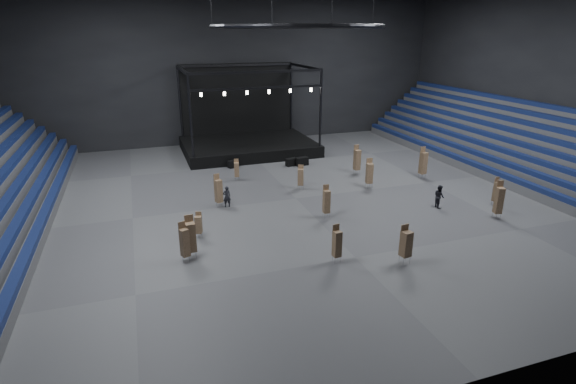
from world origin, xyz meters
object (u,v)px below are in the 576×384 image
object	(u,v)px
chair_stack_0	(185,242)
chair_stack_11	(499,200)
chair_stack_5	(406,243)
flight_case_left	(233,164)
chair_stack_9	(337,243)
chair_stack_2	(191,236)
chair_stack_7	(237,169)
flight_case_mid	(291,162)
stage	(247,138)
chair_stack_8	(497,191)
chair_stack_1	(199,224)
chair_stack_13	(326,201)
chair_stack_12	(423,162)
chair_stack_6	(218,190)
crew_member	(439,196)
chair_stack_3	(369,173)
flight_case_right	(302,161)
chair_stack_4	(301,177)
man_center	(227,197)
chair_stack_10	(357,159)

from	to	relation	value
chair_stack_0	chair_stack_11	world-z (taller)	chair_stack_11
chair_stack_0	chair_stack_5	bearing A→B (deg)	-42.91
flight_case_left	chair_stack_9	distance (m)	20.84
chair_stack_2	chair_stack_7	xyz separation A→B (m)	(5.75, 13.46, -0.36)
flight_case_left	flight_case_mid	world-z (taller)	flight_case_mid
stage	chair_stack_5	xyz separation A→B (m)	(2.41, -28.22, -0.19)
chair_stack_9	chair_stack_5	bearing A→B (deg)	-26.26
flight_case_left	chair_stack_11	distance (m)	24.04
chair_stack_8	chair_stack_1	bearing A→B (deg)	164.94
chair_stack_7	chair_stack_13	size ratio (longest dim) A/B	0.80
chair_stack_0	chair_stack_12	size ratio (longest dim) A/B	0.85
chair_stack_9	stage	bearing A→B (deg)	81.63
chair_stack_6	crew_member	xyz separation A→B (m)	(15.86, -5.46, -0.46)
chair_stack_3	crew_member	bearing A→B (deg)	-49.23
chair_stack_8	chair_stack_12	bearing A→B (deg)	89.14
chair_stack_0	chair_stack_9	distance (m)	8.80
chair_stack_6	chair_stack_8	xyz separation A→B (m)	(20.16, -6.68, -0.14)
flight_case_right	chair_stack_7	size ratio (longest dim) A/B	0.63
chair_stack_1	crew_member	size ratio (longest dim) A/B	1.00
chair_stack_3	chair_stack_13	bearing A→B (deg)	-128.00
chair_stack_9	crew_member	world-z (taller)	chair_stack_9
chair_stack_8	chair_stack_2	bearing A→B (deg)	171.61
flight_case_left	chair_stack_7	distance (m)	4.16
stage	chair_stack_4	world-z (taller)	stage
flight_case_left	chair_stack_11	size ratio (longest dim) A/B	0.38
chair_stack_7	crew_member	bearing A→B (deg)	-29.35
flight_case_mid	chair_stack_1	distance (m)	17.56
chair_stack_8	chair_stack_12	size ratio (longest dim) A/B	0.78
chair_stack_3	chair_stack_11	size ratio (longest dim) A/B	0.93
stage	crew_member	size ratio (longest dim) A/B	7.94
chair_stack_5	chair_stack_9	world-z (taller)	chair_stack_5
chair_stack_4	chair_stack_11	world-z (taller)	chair_stack_11
stage	flight_case_mid	xyz separation A→B (m)	(2.73, -7.38, -1.07)
chair_stack_3	chair_stack_4	xyz separation A→B (m)	(-5.66, 1.55, -0.23)
man_center	crew_member	xyz separation A→B (m)	(15.27, -5.29, 0.06)
chair_stack_2	chair_stack_8	size ratio (longest dim) A/B	1.18
chair_stack_3	chair_stack_7	xyz separation A→B (m)	(-10.24, 5.67, -0.32)
chair_stack_10	chair_stack_11	world-z (taller)	chair_stack_11
chair_stack_6	chair_stack_1	bearing A→B (deg)	-132.39
chair_stack_5	crew_member	world-z (taller)	chair_stack_5
chair_stack_1	chair_stack_5	size ratio (longest dim) A/B	0.74
flight_case_left	chair_stack_6	distance (m)	10.52
chair_stack_9	chair_stack_0	bearing A→B (deg)	155.31
chair_stack_1	chair_stack_9	world-z (taller)	chair_stack_9
chair_stack_6	chair_stack_11	xyz separation A→B (m)	(18.50, -8.61, 0.08)
flight_case_right	chair_stack_4	bearing A→B (deg)	-111.38
chair_stack_5	chair_stack_7	size ratio (longest dim) A/B	1.21
stage	chair_stack_7	xyz separation A→B (m)	(-3.44, -10.14, -0.41)
flight_case_right	chair_stack_9	world-z (taller)	chair_stack_9
stage	chair_stack_8	size ratio (longest dim) A/B	6.15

